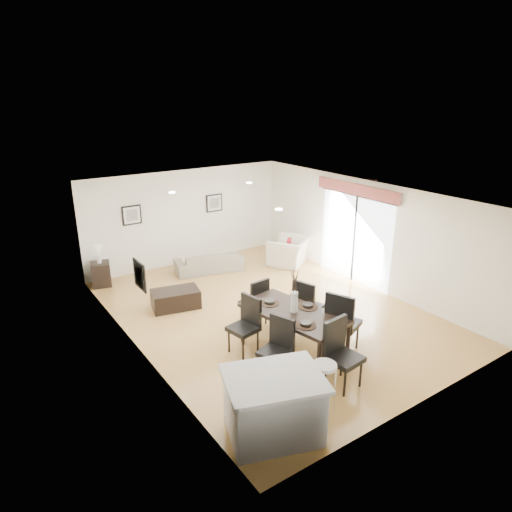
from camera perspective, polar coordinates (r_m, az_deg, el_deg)
ground at (r=10.46m, az=1.49°, el=-6.99°), size 8.00×8.00×0.00m
wall_back at (r=13.23m, az=-8.67°, el=4.84°), size 6.00×0.04×2.70m
wall_front at (r=7.35m, az=20.36°, el=-8.76°), size 6.00×0.04×2.70m
wall_left at (r=8.63m, az=-14.84°, el=-3.82°), size 0.04×8.00×2.70m
wall_right at (r=11.85m, az=13.42°, el=2.76°), size 0.04×8.00×2.70m
ceiling at (r=9.55m, az=1.64°, el=7.63°), size 6.00×8.00×0.02m
sofa at (r=12.73m, az=-5.89°, el=-0.74°), size 1.97×1.12×0.54m
armchair at (r=13.22m, az=4.21°, el=0.64°), size 1.56×1.52×0.77m
courtyard_plant_a at (r=13.98m, az=22.44°, el=0.08°), size 0.68×0.60×0.71m
courtyard_plant_b at (r=14.79m, az=17.15°, el=1.78°), size 0.42×0.42×0.72m
dining_table at (r=8.67m, az=4.74°, el=-7.43°), size 1.37×2.17×0.84m
dining_chair_wnear at (r=8.02m, az=2.79°, el=-10.97°), size 0.63×0.63×1.10m
dining_chair_wfar at (r=8.73m, az=-1.16°, el=-8.16°), size 0.58×0.58×1.11m
dining_chair_enear at (r=8.77m, az=10.63°, el=-7.82°), size 0.73×0.73×1.25m
dining_chair_efar at (r=9.46m, az=6.29°, el=-5.87°), size 0.64×0.64×1.13m
dining_chair_head at (r=7.91m, az=10.43°, el=-11.39°), size 0.58×0.58×1.18m
dining_chair_foot at (r=9.64m, az=0.05°, el=-5.49°), size 0.52×0.52×1.06m
vase at (r=8.47m, az=4.82°, el=-4.71°), size 0.90×1.47×0.83m
coffee_table at (r=10.74m, az=-10.01°, el=-5.29°), size 1.18×0.85×0.43m
side_table at (r=12.37m, az=-18.81°, el=-2.16°), size 0.57×0.57×0.62m
table_lamp at (r=12.17m, az=-19.12°, el=0.51°), size 0.24×0.24×0.46m
cushion at (r=13.00m, az=4.15°, el=1.38°), size 0.32×0.33×0.35m
kitchen_island at (r=6.86m, az=2.22°, el=-18.16°), size 1.65×1.46×0.97m
bar_stool at (r=7.25m, az=8.53°, el=-14.00°), size 0.38×0.38×0.82m
framed_print_back_left at (r=12.54m, az=-15.27°, el=4.95°), size 0.52×0.04×0.52m
framed_print_back_right at (r=13.53m, az=-5.24°, el=6.62°), size 0.52×0.04×0.52m
framed_print_left_wall at (r=8.35m, az=-14.35°, el=-2.36°), size 0.04×0.52×0.52m
sliding_door at (r=11.93m, az=12.34°, el=4.53°), size 0.12×2.70×2.57m
courtyard at (r=14.87m, az=19.16°, el=3.92°), size 6.00×6.00×2.00m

